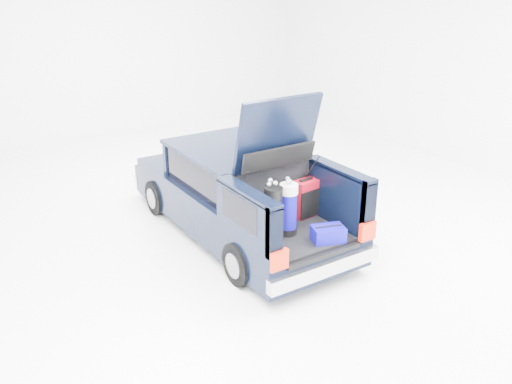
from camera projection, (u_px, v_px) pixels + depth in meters
ground at (240, 233)px, 8.95m from camera, size 14.00×14.00×0.00m
car at (236, 193)px, 8.78m from camera, size 1.87×4.65×2.47m
red_suitcase at (306, 199)px, 8.02m from camera, size 0.38×0.27×0.60m
black_golf_bag at (272, 214)px, 7.20m from camera, size 0.31×0.35×0.89m
blue_golf_bag at (288, 209)px, 7.43m from camera, size 0.33×0.33×0.84m
blue_duffel at (328, 234)px, 7.33m from camera, size 0.50×0.41×0.23m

